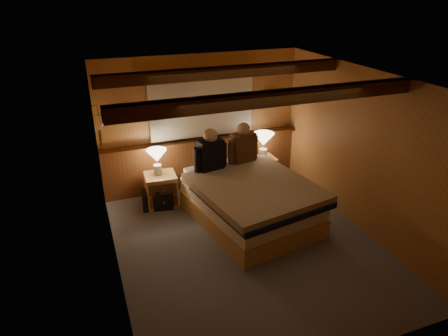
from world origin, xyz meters
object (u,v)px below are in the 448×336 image
nightstand_right (263,170)px  person_right (243,145)px  person_left (211,153)px  bed (251,201)px  lamp_right (264,141)px  duffel_bag (158,199)px  lamp_left (157,157)px  nightstand_left (161,190)px

nightstand_right → person_right: size_ratio=0.69×
person_left → person_right: size_ratio=1.01×
bed → person_left: 1.01m
nightstand_right → lamp_right: bearing=-142.8°
person_left → lamp_right: bearing=14.1°
person_left → duffel_bag: 1.22m
person_left → nightstand_right: bearing=14.4°
person_left → person_right: (0.62, 0.12, -0.00)m
lamp_left → person_right: person_right is taller
lamp_right → duffel_bag: lamp_right is taller
lamp_left → person_left: 0.90m
lamp_left → lamp_right: (1.99, 0.13, -0.03)m
person_right → duffel_bag: person_right is taller
person_left → person_right: person_left is taller
nightstand_left → person_right: (1.39, -0.23, 0.70)m
nightstand_left → lamp_left: size_ratio=1.28×
bed → person_left: (-0.42, 0.67, 0.62)m
nightstand_left → person_right: 1.57m
nightstand_left → duffel_bag: 0.16m
bed → lamp_right: bearing=47.1°
nightstand_right → duffel_bag: (-2.08, -0.27, -0.08)m
nightstand_left → nightstand_right: bearing=9.0°
duffel_bag → nightstand_left: bearing=49.8°
person_right → lamp_left: bearing=158.7°
bed → lamp_right: 1.50m
lamp_right → person_right: bearing=-144.9°
nightstand_left → lamp_right: (1.97, 0.18, 0.56)m
lamp_right → person_right: size_ratio=0.71×
nightstand_left → lamp_left: bearing=117.6°
bed → nightstand_left: size_ratio=4.11×
bed → person_right: 1.02m
lamp_left → duffel_bag: lamp_left is taller
bed → duffel_bag: size_ratio=4.21×
bed → nightstand_right: bearing=46.7°
lamp_left → lamp_right: bearing=3.8°
nightstand_left → lamp_right: bearing=8.6°
bed → nightstand_right: bed is taller
lamp_left → lamp_right: lamp_left is taller
lamp_right → duffel_bag: bearing=-172.9°
nightstand_left → person_left: (0.77, -0.34, 0.70)m
nightstand_left → duffel_bag: nightstand_left is taller
nightstand_right → person_right: (-0.60, -0.42, 0.73)m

